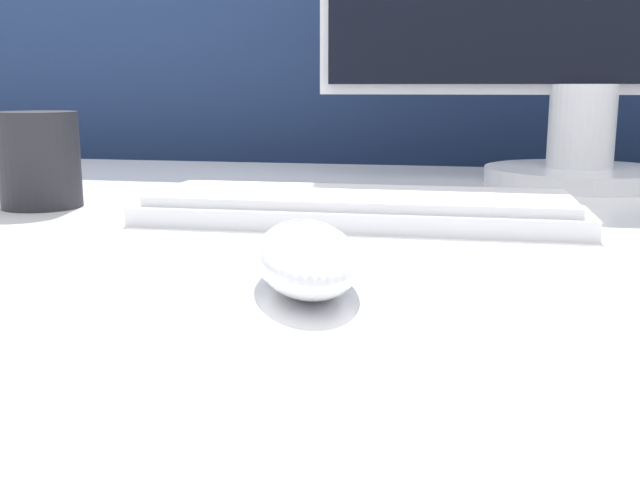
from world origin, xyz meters
TOP-DOWN VIEW (x-y plane):
  - partition_panel at (0.00, 0.67)m, footprint 5.00×0.03m
  - computer_mouse_near at (0.04, -0.16)m, footprint 0.09×0.14m
  - keyboard at (0.04, 0.06)m, footprint 0.37×0.14m
  - mug at (-0.27, 0.08)m, footprint 0.07×0.07m

SIDE VIEW (x-z plane):
  - partition_panel at x=0.00m, z-range 0.00..1.37m
  - keyboard at x=0.04m, z-range 0.76..0.79m
  - computer_mouse_near at x=0.04m, z-range 0.76..0.80m
  - mug at x=-0.27m, z-range 0.76..0.85m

